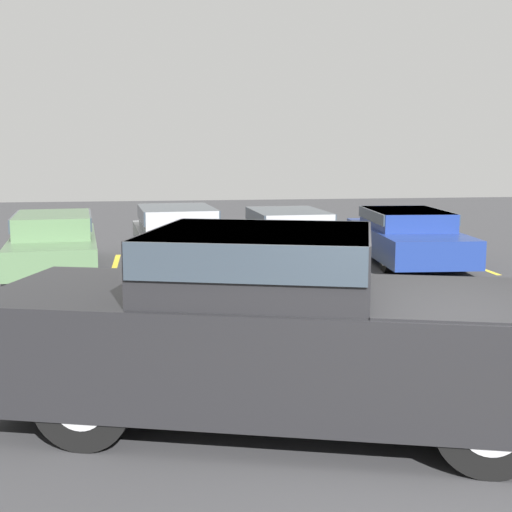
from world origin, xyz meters
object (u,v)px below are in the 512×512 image
(parked_sedan_b, at_px, (177,235))
(parked_sedan_d, at_px, (407,234))
(parked_sedan_c, at_px, (289,236))
(parked_sedan_a, at_px, (54,240))
(pickup_truck, at_px, (292,328))

(parked_sedan_b, relative_size, parked_sedan_d, 0.94)
(parked_sedan_c, bearing_deg, parked_sedan_a, -92.02)
(parked_sedan_a, xyz_separation_m, parked_sedan_c, (5.15, 0.02, 0.00))
(pickup_truck, bearing_deg, parked_sedan_d, 81.00)
(pickup_truck, height_order, parked_sedan_c, pickup_truck)
(pickup_truck, xyz_separation_m, parked_sedan_c, (1.75, 9.21, -0.28))
(parked_sedan_c, xyz_separation_m, parked_sedan_d, (2.77, 0.00, -0.01))
(parked_sedan_a, relative_size, parked_sedan_c, 1.08)
(pickup_truck, relative_size, parked_sedan_c, 1.33)
(parked_sedan_b, bearing_deg, parked_sedan_a, -90.93)
(pickup_truck, xyz_separation_m, parked_sedan_d, (4.53, 9.21, -0.29))
(parked_sedan_a, height_order, parked_sedan_b, parked_sedan_b)
(parked_sedan_a, bearing_deg, parked_sedan_d, 84.82)
(parked_sedan_a, distance_m, parked_sedan_d, 7.92)
(parked_sedan_b, height_order, parked_sedan_c, parked_sedan_b)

